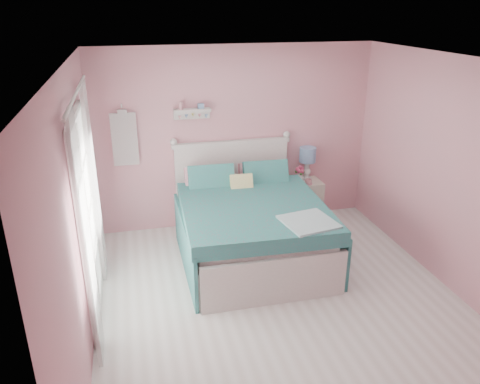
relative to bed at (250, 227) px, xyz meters
name	(u,v)px	position (x,y,z in m)	size (l,w,h in m)	color
floor	(282,305)	(0.08, -1.14, -0.42)	(4.50, 4.50, 0.00)	silver
room_shell	(288,170)	(0.08, -1.14, 1.16)	(4.50, 4.50, 4.50)	pink
bed	(250,227)	(0.00, 0.00, 0.00)	(1.80, 2.24, 1.28)	silver
nightstand	(305,200)	(1.10, 0.87, -0.10)	(0.44, 0.43, 0.63)	beige
table_lamp	(307,157)	(1.14, 0.97, 0.55)	(0.24, 0.24, 0.49)	white
vase	(300,177)	(1.00, 0.88, 0.29)	(0.14, 0.14, 0.15)	silver
teacup	(308,182)	(1.08, 0.74, 0.25)	(0.10, 0.10, 0.08)	#CD8992
roses	(300,170)	(1.00, 0.88, 0.40)	(0.14, 0.11, 0.12)	#D14770
wall_shelf	(192,111)	(-0.55, 1.05, 1.31)	(0.50, 0.15, 0.25)	silver
hanging_dress	(125,139)	(-1.48, 1.04, 0.98)	(0.34, 0.03, 0.72)	white
french_door	(87,220)	(-1.90, -0.74, 0.65)	(0.04, 1.32, 2.16)	silver
curtain_near	(87,245)	(-1.84, -1.49, 0.76)	(0.04, 0.40, 2.32)	white
curtain_far	(94,184)	(-1.84, 0.00, 0.76)	(0.04, 0.40, 2.32)	white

